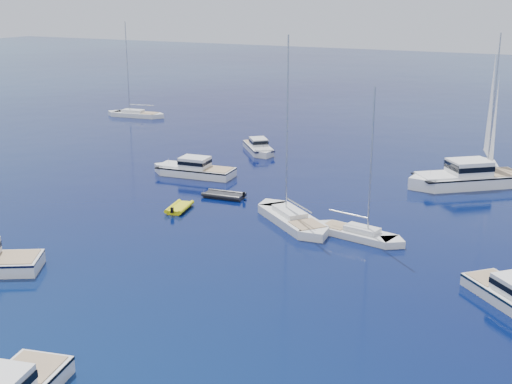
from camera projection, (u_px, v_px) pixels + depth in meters
ground at (3, 339)px, 37.31m from camera, size 400.00×400.00×0.00m
motor_cruiser_centre at (193, 175)px, 70.71m from camera, size 9.90×3.99×2.53m
motor_cruiser_distant at (465, 186)px, 66.83m from camera, size 12.35×11.16×3.36m
motor_cruiser_horizon at (259, 152)px, 81.09m from camera, size 7.07×7.74×2.11m
sailboat_mid_r at (292, 223)px, 56.05m from camera, size 10.18×8.91×15.85m
sailboat_centre at (358, 237)px, 52.80m from camera, size 8.66×3.66×12.35m
sailboat_sails_r at (485, 173)px, 71.49m from camera, size 5.44×10.67×15.18m
sailboat_far_l at (136, 117)px, 104.12m from camera, size 10.37×4.11×14.84m
tender_yellow at (179, 210)px, 59.47m from camera, size 2.62×3.78×0.95m
tender_grey_far at (224, 197)px, 63.10m from camera, size 4.26×2.55×0.95m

